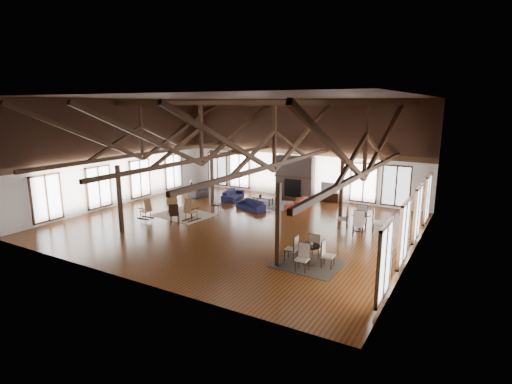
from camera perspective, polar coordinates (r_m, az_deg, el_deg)
The scene contains 31 objects.
floor at distance 19.37m, azimuth -2.77°, elevation -4.66°, with size 16.00×16.00×0.00m, color #5D3313.
ceiling at distance 18.52m, azimuth -2.97°, elevation 13.38°, with size 16.00×14.00×0.02m, color black.
wall_back at distance 24.84m, azimuth 5.97°, elevation 6.14°, with size 16.00×0.02×6.00m, color silver.
wall_front at distance 13.47m, azimuth -19.21°, elevation 0.24°, with size 16.00×0.02×6.00m, color silver.
wall_left at distance 23.98m, azimuth -19.22°, elevation 5.30°, with size 0.02×14.00×6.00m, color silver.
wall_right at distance 15.91m, azimuth 22.14°, elevation 1.79°, with size 0.02×14.00×6.00m, color silver.
roof_truss at distance 18.59m, azimuth -2.90°, elevation 7.30°, with size 15.60×14.07×3.14m.
post_grid at distance 18.98m, azimuth -2.82°, elevation -0.25°, with size 8.16×7.16×3.05m.
fireplace at distance 24.78m, azimuth 5.57°, elevation 2.14°, with size 2.50×0.69×2.60m.
ceiling_fan at distance 17.52m, azimuth -3.29°, elevation 6.01°, with size 1.60×1.60×0.75m.
sofa_navy_front at distance 21.99m, azimuth -0.78°, elevation -1.87°, with size 1.78×0.70×0.52m, color #141437.
sofa_navy_left at distance 24.33m, azimuth -3.31°, elevation -0.42°, with size 0.77×1.98×0.58m, color #131435.
sofa_orange at distance 22.41m, azimuth 5.90°, elevation -1.60°, with size 0.76×1.94×0.57m, color #B03C22.
coffee_table at distance 23.02m, azimuth 1.05°, elevation -0.85°, with size 1.22×0.62×0.46m.
vase at distance 22.98m, azimuth 0.62°, elevation -0.47°, with size 0.19×0.19×0.19m, color #B2B2B2.
armchair at distance 25.25m, azimuth -8.35°, elevation 0.11°, with size 0.97×1.11×0.72m, color #323235.
side_table_lamp at distance 26.10m, azimuth -9.18°, elevation 0.55°, with size 0.41×0.41×1.04m.
rocking_chair_a at distance 21.70m, azimuth -11.86°, elevation -1.47°, with size 0.96×1.06×1.22m.
rocking_chair_b at distance 20.15m, azimuth -9.45°, elevation -2.57°, with size 0.55×0.92×1.13m.
rocking_chair_c at distance 20.99m, azimuth -15.37°, elevation -2.42°, with size 0.80×0.47×1.00m.
side_chair_a at distance 21.34m, azimuth -5.99°, elevation -1.46°, with size 0.55×0.55×1.02m.
side_chair_b at distance 19.59m, azimuth -11.60°, elevation -2.88°, with size 0.61×0.61×1.04m.
cafe_table_near at distance 14.70m, azimuth 7.60°, elevation -8.39°, with size 1.88×1.88×0.98m.
cafe_table_far at distance 18.93m, azimuth 14.67°, elevation -3.77°, with size 2.11×2.11×1.08m.
cup_near at distance 14.67m, azimuth 7.92°, elevation -7.34°, with size 0.12×0.12×0.10m, color #B2B2B2.
cup_far at distance 18.90m, azimuth 14.59°, elevation -2.87°, with size 0.13×0.13×0.10m, color #B2B2B2.
tv_console at distance 24.22m, azimuth 10.56°, elevation -0.70°, with size 1.11×0.42×0.56m, color black.
television at distance 24.11m, azimuth 10.54°, elevation 0.65°, with size 1.05×0.14×0.61m, color #B2B2B2.
rug_tan at distance 21.32m, azimuth -10.21°, elevation -3.24°, with size 2.89×2.27×0.01m, color tan.
rug_navy at distance 23.29m, azimuth 1.21°, elevation -1.70°, with size 3.11×2.33×0.01m, color #1A1946.
rug_dark at distance 14.88m, azimuth 7.57°, elevation -10.12°, with size 2.29×2.08×0.01m, color black.
Camera 1 is at (10.06, -15.55, 5.68)m, focal length 28.00 mm.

